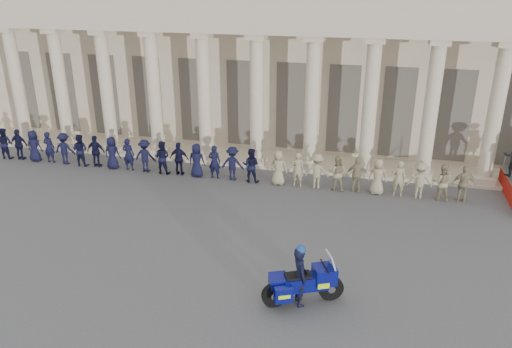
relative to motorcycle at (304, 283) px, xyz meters
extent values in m
plane|color=#474749|center=(-2.64, 2.40, -0.67)|extent=(90.00, 90.00, 0.00)
cube|color=#C0AE90|center=(-2.64, 17.40, 3.83)|extent=(40.00, 10.00, 9.00)
cube|color=#C0AE90|center=(-2.64, 11.20, -0.60)|extent=(40.00, 2.60, 0.15)
cube|color=#C0AE90|center=(-2.64, 10.40, 6.12)|extent=(35.80, 1.00, 1.00)
cube|color=#C0AE90|center=(-16.94, 10.40, -0.37)|extent=(0.90, 0.90, 0.30)
cylinder|color=#C0AE90|center=(-16.94, 10.40, 2.58)|extent=(0.64, 0.64, 5.60)
cube|color=#C0AE90|center=(-16.94, 10.40, 5.50)|extent=(0.85, 0.85, 0.24)
cube|color=#C0AE90|center=(-14.34, 10.40, -0.37)|extent=(0.90, 0.90, 0.30)
cylinder|color=#C0AE90|center=(-14.34, 10.40, 2.58)|extent=(0.64, 0.64, 5.60)
cube|color=#C0AE90|center=(-14.34, 10.40, 5.50)|extent=(0.85, 0.85, 0.24)
cube|color=#C0AE90|center=(-11.74, 10.40, -0.37)|extent=(0.90, 0.90, 0.30)
cylinder|color=#C0AE90|center=(-11.74, 10.40, 2.58)|extent=(0.64, 0.64, 5.60)
cube|color=#C0AE90|center=(-11.74, 10.40, 5.50)|extent=(0.85, 0.85, 0.24)
cube|color=#C0AE90|center=(-9.14, 10.40, -0.37)|extent=(0.90, 0.90, 0.30)
cylinder|color=#C0AE90|center=(-9.14, 10.40, 2.58)|extent=(0.64, 0.64, 5.60)
cube|color=#C0AE90|center=(-9.14, 10.40, 5.50)|extent=(0.85, 0.85, 0.24)
cube|color=#C0AE90|center=(-6.54, 10.40, -0.37)|extent=(0.90, 0.90, 0.30)
cylinder|color=#C0AE90|center=(-6.54, 10.40, 2.58)|extent=(0.64, 0.64, 5.60)
cube|color=#C0AE90|center=(-6.54, 10.40, 5.50)|extent=(0.85, 0.85, 0.24)
cube|color=#C0AE90|center=(-3.94, 10.40, -0.37)|extent=(0.90, 0.90, 0.30)
cylinder|color=#C0AE90|center=(-3.94, 10.40, 2.58)|extent=(0.64, 0.64, 5.60)
cube|color=#C0AE90|center=(-3.94, 10.40, 5.50)|extent=(0.85, 0.85, 0.24)
cube|color=#C0AE90|center=(-1.34, 10.40, -0.37)|extent=(0.90, 0.90, 0.30)
cylinder|color=#C0AE90|center=(-1.34, 10.40, 2.58)|extent=(0.64, 0.64, 5.60)
cube|color=#C0AE90|center=(-1.34, 10.40, 5.50)|extent=(0.85, 0.85, 0.24)
cube|color=#C0AE90|center=(1.26, 10.40, -0.37)|extent=(0.90, 0.90, 0.30)
cylinder|color=#C0AE90|center=(1.26, 10.40, 2.58)|extent=(0.64, 0.64, 5.60)
cube|color=#C0AE90|center=(1.26, 10.40, 5.50)|extent=(0.85, 0.85, 0.24)
cube|color=#C0AE90|center=(3.86, 10.40, -0.37)|extent=(0.90, 0.90, 0.30)
cylinder|color=#C0AE90|center=(3.86, 10.40, 2.58)|extent=(0.64, 0.64, 5.60)
cube|color=#C0AE90|center=(3.86, 10.40, 5.50)|extent=(0.85, 0.85, 0.24)
cube|color=#C0AE90|center=(6.46, 10.40, -0.37)|extent=(0.90, 0.90, 0.30)
cylinder|color=#C0AE90|center=(6.46, 10.40, 2.58)|extent=(0.64, 0.64, 5.60)
cube|color=#C0AE90|center=(6.46, 10.40, 5.50)|extent=(0.85, 0.85, 0.24)
cube|color=black|center=(-18.24, 12.42, 1.88)|extent=(1.30, 0.12, 4.20)
cube|color=black|center=(-15.64, 12.42, 1.88)|extent=(1.30, 0.12, 4.20)
cube|color=black|center=(-13.04, 12.42, 1.88)|extent=(1.30, 0.12, 4.20)
cube|color=black|center=(-10.44, 12.42, 1.88)|extent=(1.30, 0.12, 4.20)
cube|color=black|center=(-7.84, 12.42, 1.88)|extent=(1.30, 0.12, 4.20)
cube|color=black|center=(-5.24, 12.42, 1.88)|extent=(1.30, 0.12, 4.20)
cube|color=black|center=(-2.64, 12.42, 1.88)|extent=(1.30, 0.12, 4.20)
cube|color=black|center=(-0.04, 12.42, 1.88)|extent=(1.30, 0.12, 4.20)
cube|color=black|center=(2.56, 12.42, 1.88)|extent=(1.30, 0.12, 4.20)
cube|color=black|center=(5.16, 12.42, 1.88)|extent=(1.30, 0.12, 4.20)
imported|color=black|center=(-16.62, 8.33, 0.12)|extent=(0.77, 0.60, 1.59)
imported|color=black|center=(-15.76, 8.33, 0.12)|extent=(0.93, 0.39, 1.59)
imported|color=black|center=(-14.90, 8.33, 0.12)|extent=(0.78, 0.50, 1.59)
imported|color=black|center=(-14.03, 8.33, 0.12)|extent=(0.58, 0.38, 1.59)
imported|color=black|center=(-13.17, 8.33, 0.12)|extent=(1.02, 0.59, 1.59)
imported|color=black|center=(-12.31, 8.33, 0.12)|extent=(0.77, 0.60, 1.59)
imported|color=black|center=(-11.45, 8.33, 0.12)|extent=(0.93, 0.39, 1.59)
imported|color=black|center=(-10.59, 8.33, 0.12)|extent=(0.78, 0.50, 1.59)
imported|color=black|center=(-9.73, 8.33, 0.12)|extent=(0.58, 0.38, 1.59)
imported|color=black|center=(-8.86, 8.33, 0.12)|extent=(1.02, 0.59, 1.59)
imported|color=black|center=(-8.00, 8.33, 0.12)|extent=(0.77, 0.60, 1.59)
imported|color=black|center=(-7.14, 8.33, 0.12)|extent=(0.93, 0.39, 1.59)
imported|color=black|center=(-6.28, 8.33, 0.12)|extent=(0.78, 0.50, 1.59)
imported|color=black|center=(-5.42, 8.33, 0.12)|extent=(0.58, 0.38, 1.59)
imported|color=black|center=(-4.56, 8.33, 0.12)|extent=(1.02, 0.59, 1.59)
imported|color=black|center=(-3.70, 8.33, 0.12)|extent=(0.77, 0.60, 1.59)
imported|color=gray|center=(-2.43, 8.33, 0.12)|extent=(0.78, 0.50, 1.59)
imported|color=gray|center=(-1.57, 8.33, 0.12)|extent=(0.58, 0.38, 1.59)
imported|color=gray|center=(-0.71, 8.33, 0.12)|extent=(1.02, 0.59, 1.59)
imported|color=gray|center=(0.15, 8.33, 0.12)|extent=(0.77, 0.60, 1.59)
imported|color=gray|center=(1.01, 8.33, 0.12)|extent=(0.93, 0.39, 1.59)
imported|color=gray|center=(1.87, 8.33, 0.12)|extent=(0.78, 0.50, 1.59)
imported|color=gray|center=(2.73, 8.33, 0.12)|extent=(0.58, 0.38, 1.59)
imported|color=gray|center=(3.60, 8.33, 0.12)|extent=(1.02, 0.59, 1.59)
imported|color=gray|center=(4.46, 8.33, 0.12)|extent=(0.77, 0.60, 1.59)
imported|color=gray|center=(5.32, 8.33, 0.12)|extent=(0.93, 0.39, 1.59)
cube|color=#A7170D|center=(7.23, 9.42, -0.29)|extent=(0.04, 3.02, 0.76)
cylinder|color=black|center=(0.74, 0.34, -0.30)|extent=(0.74, 0.45, 0.74)
cylinder|color=black|center=(-0.78, -0.36, -0.30)|extent=(0.74, 0.45, 0.74)
cube|color=navy|center=(0.03, 0.01, 0.02)|extent=(1.36, 0.97, 0.42)
cube|color=navy|center=(0.54, 0.25, 0.20)|extent=(0.80, 0.79, 0.50)
cube|color=silver|center=(0.54, 0.25, -0.06)|extent=(0.36, 0.41, 0.13)
cube|color=#B2BFCC|center=(0.71, 0.33, 0.58)|extent=(0.43, 0.56, 0.60)
cube|color=black|center=(-0.17, -0.08, 0.25)|extent=(0.82, 0.65, 0.11)
cube|color=navy|center=(-0.73, -0.34, 0.11)|extent=(0.52, 0.51, 0.25)
cube|color=navy|center=(-0.48, -0.62, -0.06)|extent=(0.56, 0.43, 0.45)
cube|color=#D0FB0D|center=(-0.48, -0.62, -0.06)|extent=(0.42, 0.38, 0.11)
cube|color=navy|center=(-0.78, 0.03, -0.06)|extent=(0.56, 0.43, 0.45)
cube|color=#D0FB0D|center=(-0.78, 0.03, -0.06)|extent=(0.42, 0.38, 0.11)
cylinder|color=silver|center=(-0.59, 0.02, -0.34)|extent=(0.66, 0.38, 0.11)
cylinder|color=black|center=(0.54, 0.25, 0.47)|extent=(0.37, 0.73, 0.04)
imported|color=black|center=(-0.12, -0.06, 0.24)|extent=(0.67, 0.78, 1.81)
sphere|color=navy|center=(-0.12, -0.06, 1.09)|extent=(0.28, 0.28, 0.28)
camera|label=1|loc=(1.54, -11.93, 8.19)|focal=35.00mm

